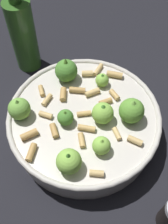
{
  "coord_description": "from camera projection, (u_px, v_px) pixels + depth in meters",
  "views": [
    {
      "loc": [
        -0.28,
        -0.02,
        0.49
      ],
      "look_at": [
        0.0,
        0.0,
        0.07
      ],
      "focal_mm": 42.67,
      "sensor_mm": 36.0,
      "label": 1
    }
  ],
  "objects": [
    {
      "name": "ground_plane",
      "position": [
        84.0,
        131.0,
        0.56
      ],
      "size": [
        2.4,
        2.4,
        0.0
      ],
      "primitive_type": "plane",
      "color": "black"
    },
    {
      "name": "olive_oil_bottle",
      "position": [
        23.0,
        34.0,
        0.59
      ],
      "size": [
        0.06,
        0.06,
        0.22
      ],
      "color": "#336023",
      "rests_on": "ground"
    },
    {
      "name": "cooking_pan",
      "position": [
        84.0,
        121.0,
        0.53
      ],
      "size": [
        0.3,
        0.3,
        0.12
      ],
      "color": "beige",
      "rests_on": "ground"
    }
  ]
}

